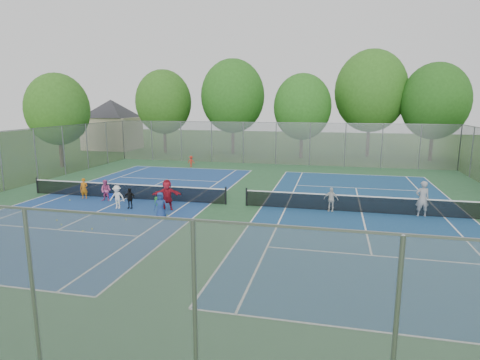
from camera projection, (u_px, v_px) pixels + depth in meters
name	position (u px, v px, depth m)	size (l,w,h in m)	color
ground	(236.00, 205.00, 23.25)	(120.00, 120.00, 0.00)	#274D18
court_pad	(236.00, 205.00, 23.24)	(32.00, 32.00, 0.01)	#2B5C35
court_left	(126.00, 198.00, 24.81)	(10.97, 23.77, 0.01)	navy
court_right	(362.00, 212.00, 21.67)	(10.97, 23.77, 0.01)	navy
net_left	(126.00, 191.00, 24.73)	(12.87, 0.10, 0.91)	black
net_right	(362.00, 204.00, 21.59)	(12.87, 0.10, 0.91)	black
fence_north	(276.00, 144.00, 38.16)	(32.00, 0.10, 4.00)	gray
fence_south	(35.00, 311.00, 7.57)	(32.00, 0.10, 4.00)	gray
fence_west	(1.00, 162.00, 26.45)	(32.00, 0.10, 4.00)	gray
house	(111.00, 116.00, 50.31)	(11.03, 11.03, 7.30)	#B7A88C
tree_nw	(164.00, 102.00, 46.28)	(6.40, 6.40, 9.58)	#443326
tree_nl	(233.00, 96.00, 45.32)	(7.20, 7.20, 10.69)	#443326
tree_nc	(302.00, 107.00, 41.84)	(6.00, 6.00, 8.85)	#443326
tree_nr	(371.00, 91.00, 42.82)	(7.60, 7.60, 11.42)	#443326
tree_ne	(435.00, 101.00, 39.77)	(6.60, 6.60, 9.77)	#443326
tree_side_w	(58.00, 109.00, 36.06)	(5.60, 5.60, 8.47)	#443326
ball_crate	(111.00, 196.00, 24.99)	(0.34, 0.34, 0.29)	blue
ball_hopper	(157.00, 201.00, 23.18)	(0.24, 0.24, 0.48)	#268B2B
student_a	(84.00, 189.00, 24.68)	(0.47, 0.31, 1.28)	#C36A12
student_b	(106.00, 191.00, 24.08)	(0.63, 0.49, 1.30)	#CD4F8C
student_c	(117.00, 197.00, 22.38)	(0.86, 0.49, 1.33)	white
student_d	(130.00, 198.00, 22.39)	(0.68, 0.28, 1.16)	black
student_e	(161.00, 205.00, 20.46)	(0.67, 0.44, 1.38)	navy
student_f	(167.00, 195.00, 22.07)	(1.59, 0.51, 1.71)	#B21929
child_far_baseline	(191.00, 161.00, 36.84)	(0.67, 0.38, 1.04)	red
instructor	(422.00, 199.00, 20.77)	(0.69, 0.45, 1.90)	gray
teen_court_b	(331.00, 199.00, 21.80)	(0.79, 0.33, 1.34)	silver
tennis_ball_0	(70.00, 213.00, 21.56)	(0.07, 0.07, 0.07)	#B5DC33
tennis_ball_1	(165.00, 208.00, 22.58)	(0.07, 0.07, 0.07)	#B8C82E
tennis_ball_2	(126.00, 220.00, 20.18)	(0.07, 0.07, 0.07)	#C6F238
tennis_ball_3	(167.00, 216.00, 20.97)	(0.07, 0.07, 0.07)	#C0DA32
tennis_ball_4	(62.00, 225.00, 19.37)	(0.07, 0.07, 0.07)	#B8DD33
tennis_ball_5	(70.00, 200.00, 24.24)	(0.07, 0.07, 0.07)	yellow
tennis_ball_7	(92.00, 229.00, 18.73)	(0.07, 0.07, 0.07)	#C1D331
tennis_ball_9	(83.00, 231.00, 18.44)	(0.07, 0.07, 0.07)	yellow
tennis_ball_10	(118.00, 203.00, 23.65)	(0.07, 0.07, 0.07)	#AAC22D
tennis_ball_11	(57.00, 221.00, 20.11)	(0.07, 0.07, 0.07)	#CED631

